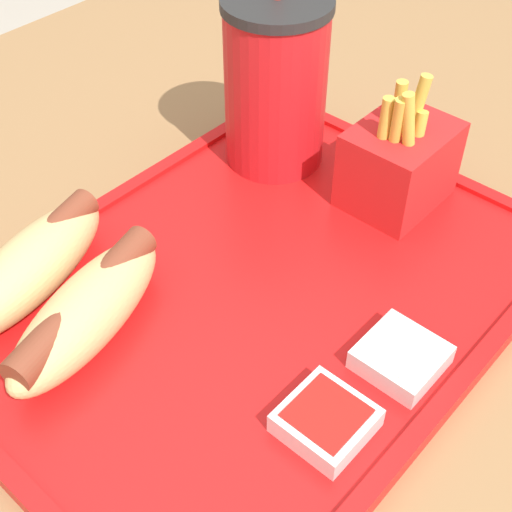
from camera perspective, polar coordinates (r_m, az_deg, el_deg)
name	(u,v)px	position (r m, az deg, el deg)	size (l,w,h in m)	color
dining_table	(257,489)	(0.83, 0.07, -18.13)	(1.22, 0.91, 0.72)	olive
food_tray	(256,291)	(0.51, 0.00, -2.82)	(0.41, 0.31, 0.01)	red
soda_cup	(276,83)	(0.58, 1.58, 13.66)	(0.09, 0.09, 0.18)	red
hot_dog_far	(30,266)	(0.51, -17.64, -0.74)	(0.15, 0.08, 0.04)	#DBB270
hot_dog_near	(86,310)	(0.47, -13.41, -4.24)	(0.15, 0.08, 0.04)	#DBB270
fries_carton	(399,162)	(0.57, 11.36, 7.35)	(0.08, 0.07, 0.11)	red
sauce_cup_mayo	(401,356)	(0.46, 11.53, -7.87)	(0.05, 0.05, 0.02)	silver
sauce_cup_ketchup	(326,420)	(0.43, 5.62, -12.91)	(0.05, 0.05, 0.02)	silver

